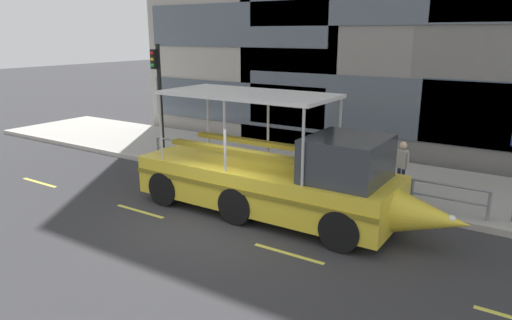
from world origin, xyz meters
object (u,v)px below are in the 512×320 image
pedestrian_near_bow (402,162)px  duck_tour_boat (281,179)px  traffic_light_pole (159,89)px  pedestrian_mid_left (343,149)px

pedestrian_near_bow → duck_tour_boat: bearing=-126.3°
traffic_light_pole → duck_tour_boat: 7.66m
traffic_light_pole → duck_tour_boat: size_ratio=0.47×
duck_tour_boat → pedestrian_mid_left: (0.31, 3.51, 0.17)m
traffic_light_pole → pedestrian_near_bow: 9.47m
traffic_light_pole → pedestrian_mid_left: traffic_light_pole is taller
traffic_light_pole → duck_tour_boat: traffic_light_pole is taller
traffic_light_pole → pedestrian_mid_left: (7.30, 0.89, -1.55)m
traffic_light_pole → pedestrian_near_bow: size_ratio=2.69×
pedestrian_mid_left → duck_tour_boat: bearing=-95.1°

